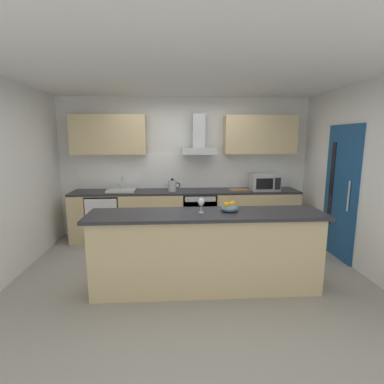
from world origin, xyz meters
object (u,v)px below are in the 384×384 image
Objects in this scene: wine_glass at (201,202)px; chopping_board at (239,190)px; kettle at (172,186)px; oven at (199,214)px; sink at (121,190)px; microwave at (265,182)px; range_hood at (199,142)px; fruit_bowl at (230,208)px; refrigerator at (105,217)px.

wine_glass reaches higher than chopping_board.
kettle is at bearing 100.47° from wine_glass.
sink is at bearing 179.55° from oven.
microwave is at bearing 0.20° from kettle.
range_hood is 2.15m from fruit_bowl.
microwave is 1.73× the size of kettle.
microwave reaches higher than oven.
oven is 1.60× the size of microwave.
sink is 2.27× the size of fruit_bowl.
microwave is (2.93, -0.03, 0.62)m from refrigerator.
chopping_board is at bearing 179.50° from microwave.
wine_glass is (0.35, -1.88, 0.09)m from kettle.
sink reaches higher than chopping_board.
chopping_board is at bearing -1.84° from oven.
refrigerator is 2.20m from range_hood.
fruit_bowl reaches higher than chopping_board.
microwave is 0.69× the size of range_hood.
fruit_bowl is (1.93, -1.87, 0.60)m from refrigerator.
refrigerator is 3.86× the size of fruit_bowl.
oven is 0.94× the size of refrigerator.
fruit_bowl is at bearing -49.35° from sink.
oven reaches higher than refrigerator.
microwave is at bearing 54.37° from wine_glass.
kettle reaches higher than oven.
kettle is 1.31× the size of fruit_bowl.
kettle is (0.92, -0.04, 0.08)m from sink.
refrigerator is at bearing 178.56° from kettle.
microwave reaches higher than kettle.
kettle reaches higher than fruit_bowl.
chopping_board is (0.74, -0.02, 0.45)m from oven.
refrigerator is 2.57m from wine_glass.
wine_glass is 0.36m from fruit_bowl.
wine_glass is (-0.14, -2.05, -0.69)m from range_hood.
microwave is 2.10m from fruit_bowl.
oven is 1.11× the size of range_hood.
fruit_bowl is 1.93m from chopping_board.
sink is at bearing 130.65° from fruit_bowl.
microwave reaches higher than sink.
sink is (0.31, 0.01, 0.50)m from refrigerator.
refrigerator is at bearing -177.48° from sink.
microwave reaches higher than wine_glass.
wine_glass is (-1.35, -1.89, 0.05)m from microwave.
refrigerator is 1.70× the size of sink.
chopping_board is (2.14, -0.03, -0.02)m from sink.
fruit_bowl is at bearing -83.62° from oven.
chopping_board is at bearing -0.49° from refrigerator.
kettle is 1.62× the size of wine_glass.
fruit_bowl is at bearing -44.10° from refrigerator.
wine_glass is 0.52× the size of chopping_board.
range_hood reaches higher than chopping_board.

